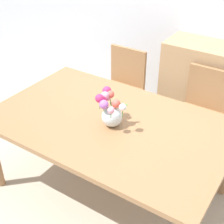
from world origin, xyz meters
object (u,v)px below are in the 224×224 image
object	(u,v)px
chair_right	(202,108)
flower_vase	(110,109)
chair_left	(122,84)
dining_table	(110,128)

from	to	relation	value
chair_right	flower_vase	size ratio (longest dim) A/B	3.24
chair_left	chair_right	size ratio (longest dim) A/B	1.00
dining_table	chair_right	xyz separation A→B (m)	(0.45, 0.93, -0.15)
dining_table	chair_left	bearing A→B (deg)	115.86
chair_right	flower_vase	bearing A→B (deg)	66.19
dining_table	flower_vase	bearing A→B (deg)	-52.07
chair_right	flower_vase	xyz separation A→B (m)	(-0.42, -0.96, 0.35)
chair_left	flower_vase	world-z (taller)	flower_vase
dining_table	chair_left	distance (m)	1.04
dining_table	chair_right	world-z (taller)	chair_right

